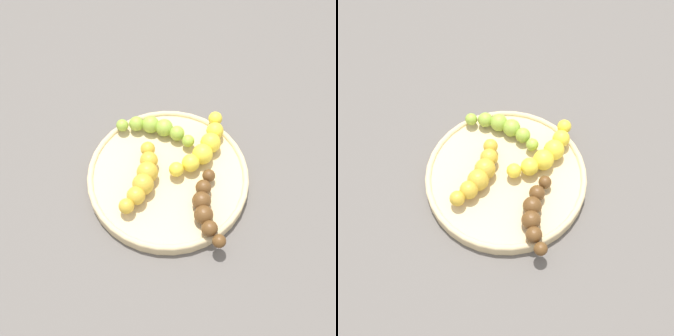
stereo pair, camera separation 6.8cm
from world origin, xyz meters
TOP-DOWN VIEW (x-y plane):
  - ground_plane at (0.00, 0.00)m, footprint 2.40×2.40m
  - fruit_bowl at (0.00, 0.00)m, footprint 0.26×0.26m
  - banana_spotted at (0.00, 0.04)m, footprint 0.10×0.10m
  - banana_overripe at (-0.09, -0.02)m, footprint 0.12×0.07m
  - banana_yellow at (0.01, -0.07)m, footprint 0.09×0.13m
  - banana_green at (0.08, -0.02)m, footprint 0.10×0.11m

SIDE VIEW (x-z plane):
  - ground_plane at x=0.00m, z-range 0.00..0.00m
  - fruit_bowl at x=0.00m, z-range 0.00..0.02m
  - banana_overripe at x=-0.09m, z-range 0.02..0.05m
  - banana_green at x=0.08m, z-range 0.02..0.05m
  - banana_yellow at x=0.01m, z-range 0.02..0.05m
  - banana_spotted at x=0.00m, z-range 0.02..0.05m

